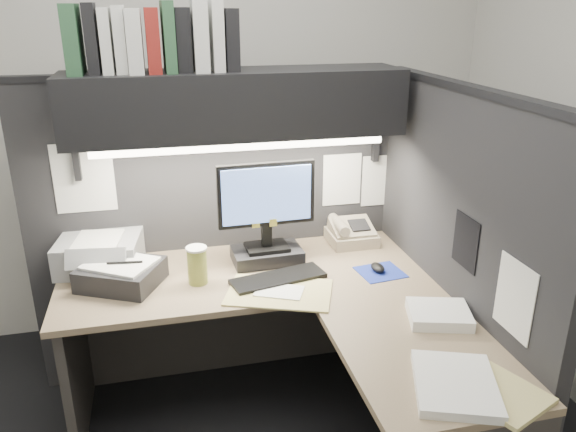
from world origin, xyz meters
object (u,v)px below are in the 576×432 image
Objects in this scene: telephone at (351,233)px; coffee_cup at (197,266)px; monitor at (267,223)px; keyboard at (278,279)px; overhead_shelf at (236,103)px; printer at (100,252)px; notebook_stack at (121,274)px; desk at (343,385)px.

telephone is 1.51× the size of coffee_cup.
coffee_cup is (-0.35, -0.15, -0.12)m from monitor.
monitor is at bearing 79.77° from keyboard.
overhead_shelf reaches higher than telephone.
keyboard is at bearing -15.30° from printer.
overhead_shelf is 9.29× the size of coffee_cup.
keyboard is 1.31× the size of notebook_stack.
monitor is at bearing -1.05° from printer.
desk is 0.56m from keyboard.
printer is at bearing 115.69° from notebook_stack.
keyboard is (-0.18, 0.44, 0.30)m from desk.
keyboard is 0.88m from printer.
monitor is 1.52× the size of notebook_stack.
printer is at bearing 141.34° from desk.
desk is 4.49× the size of printer.
monitor is (-0.19, 0.66, 0.49)m from desk.
printer is at bearing 177.18° from overhead_shelf.
telephone is at bearing 19.08° from coffee_cup.
desk is 0.92m from telephone.
telephone is at bearing 13.69° from monitor.
coffee_cup reaches higher than notebook_stack.
keyboard is (0.12, -0.31, -0.76)m from overhead_shelf.
printer is (-0.68, 0.03, -0.69)m from overhead_shelf.
monitor reaches higher than printer.
printer is (-0.44, 0.28, -0.01)m from coffee_cup.
overhead_shelf is 0.77m from coffee_cup.
keyboard is at bearing 111.98° from desk.
coffee_cup is 0.44× the size of printer.
coffee_cup is at bearing -134.13° from overhead_shelf.
notebook_stack is (-0.58, -0.18, -0.72)m from overhead_shelf.
notebook_stack is at bearing -168.74° from telephone.
coffee_cup reaches higher than desk.
overhead_shelf is 3.53× the size of keyboard.
desk is at bearing -76.35° from monitor.
coffee_cup is at bearing -10.45° from notebook_stack.
printer is 0.24m from notebook_stack.
coffee_cup is at bearing -24.25° from printer.
coffee_cup reaches higher than telephone.
overhead_shelf reaches higher than keyboard.
telephone is (0.30, 0.80, 0.34)m from desk.
telephone is (0.60, 0.04, -0.72)m from overhead_shelf.
telephone is (0.49, 0.14, -0.15)m from monitor.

